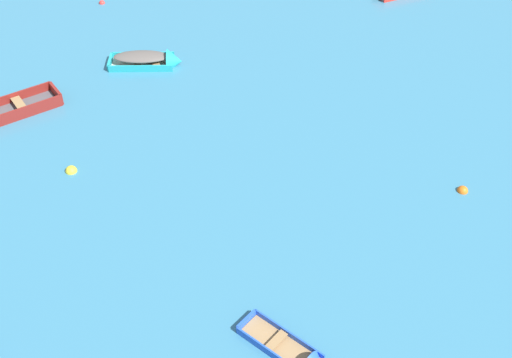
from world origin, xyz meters
The scene contains 4 objects.
rowboat_turquoise_far_left centered at (-3.19, 32.28, 0.26)m, with size 3.58×1.75×1.16m.
mooring_buoy_far_field centered at (-6.89, 25.06, 0.00)m, with size 0.46×0.46×0.46m, color yellow.
mooring_buoy_between_boats_right centered at (-5.59, 39.16, 0.00)m, with size 0.33×0.33×0.33m, color red.
mooring_buoy_central centered at (7.48, 21.26, 0.00)m, with size 0.41×0.41×0.41m, color orange.
Camera 1 is at (-3.44, 4.41, 16.76)m, focal length 47.11 mm.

